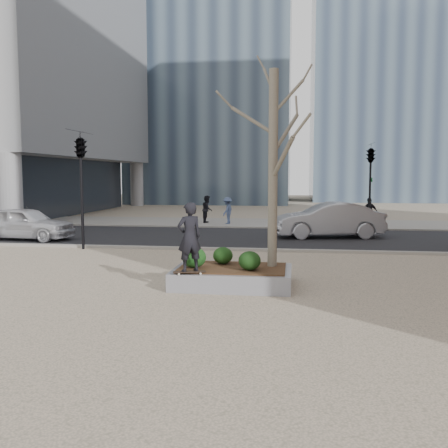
# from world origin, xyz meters

# --- Properties ---
(ground) EXTENTS (120.00, 120.00, 0.00)m
(ground) POSITION_xyz_m (0.00, 0.00, 0.00)
(ground) COLOR tan
(ground) RESTS_ON ground
(street) EXTENTS (60.00, 8.00, 0.02)m
(street) POSITION_xyz_m (0.00, 10.00, 0.01)
(street) COLOR black
(street) RESTS_ON ground
(far_sidewalk) EXTENTS (60.00, 6.00, 0.02)m
(far_sidewalk) POSITION_xyz_m (0.00, 17.00, 0.01)
(far_sidewalk) COLOR gray
(far_sidewalk) RESTS_ON ground
(planter) EXTENTS (3.00, 2.00, 0.45)m
(planter) POSITION_xyz_m (1.00, 0.00, 0.23)
(planter) COLOR gray
(planter) RESTS_ON ground
(planter_mulch) EXTENTS (2.70, 1.70, 0.04)m
(planter_mulch) POSITION_xyz_m (1.00, 0.00, 0.47)
(planter_mulch) COLOR #382314
(planter_mulch) RESTS_ON planter
(sycamore_tree) EXTENTS (2.80, 2.80, 6.60)m
(sycamore_tree) POSITION_xyz_m (2.00, 0.30, 3.79)
(sycamore_tree) COLOR gray
(sycamore_tree) RESTS_ON planter_mulch
(shrub_left) EXTENTS (0.62, 0.62, 0.53)m
(shrub_left) POSITION_xyz_m (0.04, -0.22, 0.75)
(shrub_left) COLOR #123A13
(shrub_left) RESTS_ON planter_mulch
(shrub_middle) EXTENTS (0.53, 0.53, 0.45)m
(shrub_middle) POSITION_xyz_m (0.69, 0.43, 0.71)
(shrub_middle) COLOR #133310
(shrub_middle) RESTS_ON planter_mulch
(shrub_right) EXTENTS (0.56, 0.56, 0.47)m
(shrub_right) POSITION_xyz_m (1.47, -0.36, 0.73)
(shrub_right) COLOR black
(shrub_right) RESTS_ON planter_mulch
(skateboard) EXTENTS (0.81, 0.40, 0.08)m
(skateboard) POSITION_xyz_m (0.06, -0.88, 0.49)
(skateboard) COLOR black
(skateboard) RESTS_ON planter
(skateboarder) EXTENTS (0.73, 0.67, 1.67)m
(skateboarder) POSITION_xyz_m (0.06, -0.88, 1.36)
(skateboarder) COLOR black
(skateboarder) RESTS_ON skateboard
(police_car) EXTENTS (4.39, 2.14, 1.44)m
(police_car) POSITION_xyz_m (-9.10, 7.81, 0.74)
(police_car) COLOR silver
(police_car) RESTS_ON street
(car_silver) EXTENTS (5.09, 2.56, 1.60)m
(car_silver) POSITION_xyz_m (4.11, 10.45, 0.82)
(car_silver) COLOR #999AA0
(car_silver) RESTS_ON street
(pedestrian_a) EXTENTS (0.62, 0.79, 1.61)m
(pedestrian_a) POSITION_xyz_m (-2.56, 16.67, 0.83)
(pedestrian_a) COLOR black
(pedestrian_a) RESTS_ON far_sidewalk
(pedestrian_b) EXTENTS (0.82, 1.12, 1.55)m
(pedestrian_b) POSITION_xyz_m (-1.28, 16.11, 0.80)
(pedestrian_b) COLOR #45567D
(pedestrian_b) RESTS_ON far_sidewalk
(pedestrian_c) EXTENTS (1.02, 0.68, 1.61)m
(pedestrian_c) POSITION_xyz_m (6.61, 15.29, 0.83)
(pedestrian_c) COLOR black
(pedestrian_c) RESTS_ON far_sidewalk
(traffic_light_near) EXTENTS (0.60, 2.48, 4.50)m
(traffic_light_near) POSITION_xyz_m (-5.50, 5.60, 2.25)
(traffic_light_near) COLOR black
(traffic_light_near) RESTS_ON ground
(traffic_light_far) EXTENTS (0.60, 2.48, 4.50)m
(traffic_light_far) POSITION_xyz_m (6.50, 14.60, 2.25)
(traffic_light_far) COLOR black
(traffic_light_far) RESTS_ON ground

